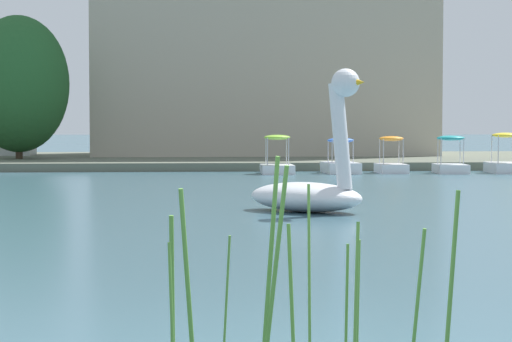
# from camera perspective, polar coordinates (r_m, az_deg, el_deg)

# --- Properties ---
(shore_bank_far) EXTENTS (112.35, 19.05, 0.36)m
(shore_bank_far) POSITION_cam_1_polar(r_m,az_deg,el_deg) (47.60, -3.71, 0.71)
(shore_bank_far) COLOR #5B6051
(shore_bank_far) RESTS_ON ground_plane
(swan_boat) EXTENTS (2.93, 2.77, 3.03)m
(swan_boat) POSITION_cam_1_polar(r_m,az_deg,el_deg) (19.50, 3.50, -0.72)
(swan_boat) COLOR white
(swan_boat) RESTS_ON ground_plane
(pedal_boat_lime) EXTENTS (1.33, 2.06, 1.55)m
(pedal_boat_lime) POSITION_cam_1_polar(r_m,az_deg,el_deg) (36.24, 1.32, 0.55)
(pedal_boat_lime) COLOR white
(pedal_boat_lime) RESTS_ON ground_plane
(pedal_boat_blue) EXTENTS (1.33, 2.35, 1.42)m
(pedal_boat_blue) POSITION_cam_1_polar(r_m,az_deg,el_deg) (36.93, 5.29, 0.47)
(pedal_boat_blue) COLOR white
(pedal_boat_blue) RESTS_ON ground_plane
(pedal_boat_orange) EXTENTS (1.16, 2.02, 1.49)m
(pedal_boat_orange) POSITION_cam_1_polar(r_m,az_deg,el_deg) (37.29, 8.44, 0.55)
(pedal_boat_orange) COLOR white
(pedal_boat_orange) RESTS_ON ground_plane
(pedal_boat_teal) EXTENTS (1.39, 2.10, 1.51)m
(pedal_boat_teal) POSITION_cam_1_polar(r_m,az_deg,el_deg) (37.63, 12.05, 0.51)
(pedal_boat_teal) COLOR white
(pedal_boat_teal) RESTS_ON ground_plane
(pedal_boat_yellow) EXTENTS (1.45, 2.30, 1.63)m
(pedal_boat_yellow) POSITION_cam_1_polar(r_m,az_deg,el_deg) (38.33, 15.30, 0.59)
(pedal_boat_yellow) COLOR white
(pedal_boat_yellow) RESTS_ON ground_plane
(tree_willow_near_path) EXTENTS (6.52, 6.35, 6.84)m
(tree_willow_near_path) POSITION_cam_1_polar(r_m,az_deg,el_deg) (45.16, -14.61, 5.28)
(tree_willow_near_path) COLOR #423323
(tree_willow_near_path) RESTS_ON shore_bank_far
(person_on_path) EXTENTS (0.27, 0.28, 1.74)m
(person_on_path) POSITION_cam_1_polar(r_m,az_deg,el_deg) (39.95, 5.32, 1.87)
(person_on_path) COLOR black
(person_on_path) RESTS_ON shore_bank_far
(apartment_block) EXTENTS (18.50, 9.84, 15.54)m
(apartment_block) POSITION_cam_1_polar(r_m,az_deg,el_deg) (51.50, 0.20, 9.72)
(apartment_block) COLOR #B2A893
(apartment_block) RESTS_ON shore_bank_far
(reed_clump_foreground) EXTENTS (2.04, 1.00, 1.57)m
(reed_clump_foreground) POSITION_cam_1_polar(r_m,az_deg,el_deg) (6.95, 1.93, -6.84)
(reed_clump_foreground) COLOR #4C7F33
(reed_clump_foreground) RESTS_ON ground_plane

